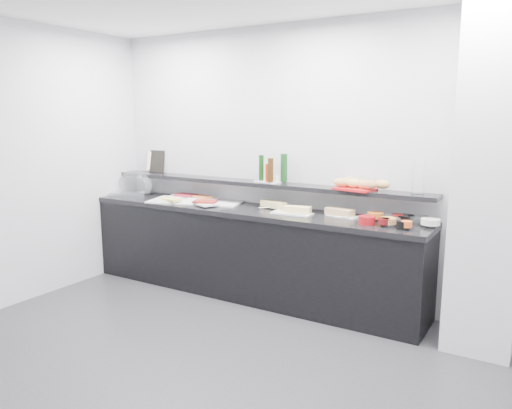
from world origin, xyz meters
The scene contains 56 objects.
ground centered at (0.00, 0.00, 0.00)m, with size 5.00×5.00×0.00m, color #2D2D30.
back_wall centered at (0.00, 2.00, 1.35)m, with size 5.00×0.02×2.70m, color #B5B7BD.
column centered at (1.50, 1.65, 1.35)m, with size 0.50×0.50×2.70m, color silver.
buffet_cabinet centered at (-0.70, 1.70, 0.42)m, with size 3.60×0.60×0.85m, color black.
counter_top centered at (-0.70, 1.70, 0.88)m, with size 3.62×0.62×0.05m, color black.
wall_shelf centered at (-0.70, 1.88, 1.13)m, with size 3.60×0.25×0.04m, color black.
cloche_base centered at (-2.30, 1.70, 0.92)m, with size 0.43×0.29×0.04m, color silver.
cloche_dome centered at (-2.25, 1.73, 1.03)m, with size 0.44×0.29×0.34m, color white.
linen_runner centered at (-1.37, 1.74, 0.91)m, with size 0.99×0.47×0.01m, color silver.
platter_meat_a centered at (-1.65, 1.84, 0.92)m, with size 0.27×0.18×0.01m, color white.
food_meat_a centered at (-1.59, 1.83, 0.94)m, with size 0.23×0.15×0.02m, color maroon.
platter_salmon centered at (-1.36, 1.85, 0.92)m, with size 0.30×0.20×0.01m, color white.
food_salmon centered at (-1.36, 1.83, 0.94)m, with size 0.21×0.13×0.02m, color #D25E2B.
platter_cheese centered at (-1.61, 1.53, 0.92)m, with size 0.26×0.17×0.01m, color white.
food_cheese centered at (-1.54, 1.53, 0.94)m, with size 0.20×0.13×0.02m, color #E1D057.
platter_meat_b centered at (-1.15, 1.59, 0.92)m, with size 0.30×0.20×0.01m, color white.
food_meat_b centered at (-1.16, 1.60, 0.94)m, with size 0.23×0.15×0.02m, color maroon.
sandwich_plate_left centered at (-0.35, 1.83, 0.91)m, with size 0.35×0.15×0.01m, color white.
sandwich_food_left centered at (-0.46, 1.81, 0.94)m, with size 0.27×0.10×0.06m, color #E4CA77.
tongs_left centered at (-0.50, 1.74, 0.92)m, with size 0.01×0.01×0.16m, color silver.
sandwich_plate_mid centered at (-0.18, 1.65, 0.91)m, with size 0.39×0.17×0.01m, color silver.
sandwich_food_mid centered at (-0.14, 1.68, 0.94)m, with size 0.25×0.10×0.06m, color #E0C675.
tongs_mid centered at (-0.09, 1.61, 0.92)m, with size 0.01×0.01×0.16m, color #ABADB1.
sandwich_plate_right centered at (0.27, 1.80, 0.91)m, with size 0.31×0.13×0.01m, color white.
sandwich_food_right centered at (0.24, 1.79, 0.94)m, with size 0.27×0.10×0.06m, color tan.
tongs_right centered at (0.32, 1.70, 0.92)m, with size 0.01×0.01×0.16m, color silver.
bowl_glass_fruit centered at (0.71, 1.81, 0.94)m, with size 0.15×0.15×0.07m, color white.
fill_glass_fruit centered at (0.58, 1.79, 0.95)m, with size 0.14×0.14×0.05m, color orange.
bowl_black_jam centered at (0.84, 1.82, 0.94)m, with size 0.15×0.15×0.07m, color black.
fill_black_jam centered at (0.77, 1.81, 0.95)m, with size 0.10×0.10×0.05m, color #600E0D.
bowl_glass_cream centered at (0.94, 1.83, 0.94)m, with size 0.18×0.18×0.07m, color white.
fill_glass_cream centered at (1.06, 1.76, 0.95)m, with size 0.15×0.15×0.05m, color silver.
bowl_red_jam centered at (0.57, 1.60, 0.94)m, with size 0.14×0.14×0.07m, color maroon.
fill_red_jam centered at (0.72, 1.58, 0.95)m, with size 0.10×0.10×0.05m, color #530B0D.
bowl_glass_salmon centered at (0.76, 1.63, 0.94)m, with size 0.16×0.16×0.07m, color white.
fill_glass_salmon centered at (0.74, 1.62, 0.95)m, with size 0.13×0.13×0.05m, color orange.
bowl_black_fruit centered at (0.88, 1.57, 0.94)m, with size 0.10×0.10×0.07m, color black.
fill_black_fruit centered at (0.91, 1.57, 0.95)m, with size 0.09×0.09×0.05m, color #DD511E.
framed_print centered at (-2.14, 1.97, 1.28)m, with size 0.21×0.02×0.26m, color black.
print_art centered at (-2.18, 1.97, 1.28)m, with size 0.18×0.00×0.22m, color beige.
condiment_tray centered at (-0.56, 1.90, 1.16)m, with size 0.28×0.17×0.01m, color white.
bottle_green_a centered at (-0.65, 1.88, 1.29)m, with size 0.05×0.05×0.26m, color black.
bottle_brown centered at (-0.51, 1.82, 1.28)m, with size 0.06×0.06×0.24m, color #361F09.
bottle_green_b centered at (-0.41, 1.93, 1.30)m, with size 0.07×0.07×0.28m, color #103C14.
bottle_hot centered at (-0.55, 1.84, 1.25)m, with size 0.05×0.05×0.18m, color #A6230B.
shaker_salt centered at (-0.46, 1.92, 1.20)m, with size 0.03×0.03×0.07m, color silver.
shaker_pepper centered at (-0.47, 1.89, 1.20)m, with size 0.03×0.03×0.07m, color white.
bread_tray centered at (0.36, 1.84, 1.16)m, with size 0.34×0.24×0.02m, color red.
bread_roll_nw centered at (0.31, 1.92, 1.21)m, with size 0.14×0.09×0.08m, color #B87A46.
bread_roll_n centered at (0.28, 1.95, 1.21)m, with size 0.15×0.09×0.08m, color #B38644.
bread_roll_sw centered at (0.35, 1.84, 1.21)m, with size 0.13×0.08×0.08m, color gold.
bread_roll_s centered at (0.50, 1.81, 1.21)m, with size 0.14×0.09×0.08m, color #AB6D41.
bread_roll_se centered at (0.45, 1.82, 1.21)m, with size 0.14×0.09×0.08m, color #C9834C.
bread_roll_midw centered at (0.24, 1.84, 1.21)m, with size 0.16×0.10×0.08m, color #BB8847.
bread_roll_mide centered at (0.60, 1.90, 1.21)m, with size 0.14×0.09×0.08m, color tan.
carafe centered at (0.91, 1.88, 1.30)m, with size 0.11×0.11×0.30m, color white.
Camera 1 is at (1.91, -2.45, 1.82)m, focal length 35.00 mm.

